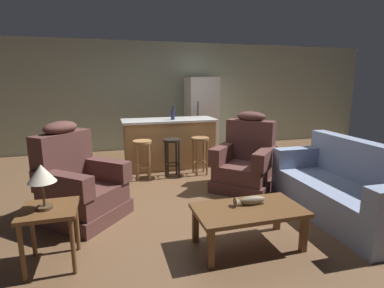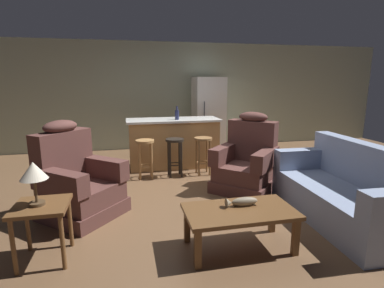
{
  "view_description": "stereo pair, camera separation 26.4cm",
  "coord_description": "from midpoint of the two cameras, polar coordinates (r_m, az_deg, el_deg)",
  "views": [
    {
      "loc": [
        -1.15,
        -4.31,
        1.68
      ],
      "look_at": [
        0.05,
        -0.1,
        0.75
      ],
      "focal_mm": 28.0,
      "sensor_mm": 36.0,
      "label": 1
    },
    {
      "loc": [
        -0.9,
        -4.37,
        1.68
      ],
      "look_at": [
        0.05,
        -0.1,
        0.75
      ],
      "focal_mm": 28.0,
      "sensor_mm": 36.0,
      "label": 2
    }
  ],
  "objects": [
    {
      "name": "ground_plane",
      "position": [
        4.77,
        -2.55,
        -8.66
      ],
      "size": [
        12.0,
        12.0,
        0.0
      ],
      "color": "brown"
    },
    {
      "name": "back_wall",
      "position": [
        7.55,
        -8.26,
        8.97
      ],
      "size": [
        12.0,
        0.05,
        2.6
      ],
      "color": "#9EA88E",
      "rests_on": "ground_plane"
    },
    {
      "name": "coffee_table",
      "position": [
        3.13,
        8.3,
        -12.96
      ],
      "size": [
        1.1,
        0.6,
        0.42
      ],
      "color": "brown",
      "rests_on": "ground_plane"
    },
    {
      "name": "fish_figurine",
      "position": [
        3.18,
        8.58,
        -10.65
      ],
      "size": [
        0.34,
        0.1,
        0.1
      ],
      "color": "#4C3823",
      "rests_on": "coffee_table"
    },
    {
      "name": "couch",
      "position": [
        4.17,
        25.47,
        -7.93
      ],
      "size": [
        0.91,
        1.93,
        0.94
      ],
      "rotation": [
        0.0,
        0.0,
        3.11
      ],
      "color": "#8493B2",
      "rests_on": "ground_plane"
    },
    {
      "name": "recliner_near_lamp",
      "position": [
        4.01,
        -22.6,
        -7.23
      ],
      "size": [
        1.18,
        1.18,
        1.2
      ],
      "rotation": [
        0.0,
        0.0,
        -0.71
      ],
      "color": "brown",
      "rests_on": "ground_plane"
    },
    {
      "name": "recliner_near_island",
      "position": [
        4.78,
        8.56,
        -3.4
      ],
      "size": [
        1.19,
        1.19,
        1.2
      ],
      "rotation": [
        0.0,
        0.0,
        3.95
      ],
      "color": "brown",
      "rests_on": "ground_plane"
    },
    {
      "name": "end_table",
      "position": [
        3.12,
        -27.75,
        -12.45
      ],
      "size": [
        0.48,
        0.48,
        0.56
      ],
      "color": "brown",
      "rests_on": "ground_plane"
    },
    {
      "name": "table_lamp",
      "position": [
        2.98,
        -29.05,
        -5.33
      ],
      "size": [
        0.24,
        0.24,
        0.41
      ],
      "color": "#4C3823",
      "rests_on": "end_table"
    },
    {
      "name": "kitchen_island",
      "position": [
        5.91,
        -5.65,
        0.19
      ],
      "size": [
        1.8,
        0.7,
        0.95
      ],
      "color": "#AD7F4C",
      "rests_on": "ground_plane"
    },
    {
      "name": "bar_stool_left",
      "position": [
        5.22,
        -10.85,
        -1.61
      ],
      "size": [
        0.32,
        0.32,
        0.68
      ],
      "color": "#A87A47",
      "rests_on": "ground_plane"
    },
    {
      "name": "bar_stool_middle",
      "position": [
        5.29,
        -5.25,
        -1.27
      ],
      "size": [
        0.32,
        0.32,
        0.68
      ],
      "color": "black",
      "rests_on": "ground_plane"
    },
    {
      "name": "bar_stool_right",
      "position": [
        5.41,
        0.16,
        -0.92
      ],
      "size": [
        0.32,
        0.32,
        0.68
      ],
      "color": "olive",
      "rests_on": "ground_plane"
    },
    {
      "name": "refrigerator",
      "position": [
        7.24,
        0.73,
        5.64
      ],
      "size": [
        0.7,
        0.69,
        1.76
      ],
      "color": "white",
      "rests_on": "ground_plane"
    },
    {
      "name": "bottle_tall_green",
      "position": [
        5.72,
        -5.02,
        5.6
      ],
      "size": [
        0.08,
        0.08,
        0.26
      ],
      "color": "#23284C",
      "rests_on": "kitchen_island"
    }
  ]
}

